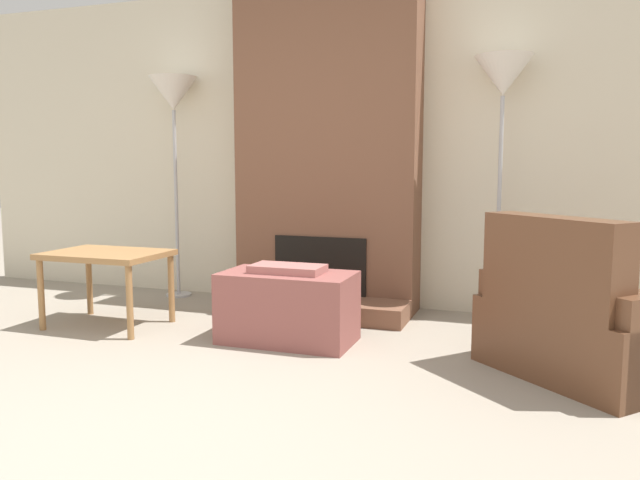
# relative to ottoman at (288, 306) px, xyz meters

# --- Properties ---
(ground_plane) EXTENTS (24.00, 24.00, 0.00)m
(ground_plane) POSITION_rel_ottoman_xyz_m (-0.08, -1.67, -0.24)
(ground_plane) COLOR gray
(wall_back) EXTENTS (7.12, 0.06, 2.60)m
(wall_back) POSITION_rel_ottoman_xyz_m (-0.08, 1.25, 1.06)
(wall_back) COLOR beige
(wall_back) RESTS_ON ground_plane
(fireplace) EXTENTS (1.46, 0.74, 2.60)m
(fireplace) POSITION_rel_ottoman_xyz_m (-0.08, 1.03, 0.99)
(fireplace) COLOR brown
(fireplace) RESTS_ON ground_plane
(ottoman) EXTENTS (0.85, 0.47, 0.51)m
(ottoman) POSITION_rel_ottoman_xyz_m (0.00, 0.00, 0.00)
(ottoman) COLOR #8C4C47
(ottoman) RESTS_ON ground_plane
(armchair) EXTENTS (1.30, 1.29, 0.88)m
(armchair) POSITION_rel_ottoman_xyz_m (1.76, -0.07, 0.03)
(armchair) COLOR brown
(armchair) RESTS_ON ground_plane
(side_table) EXTENTS (0.81, 0.57, 0.54)m
(side_table) POSITION_rel_ottoman_xyz_m (-1.37, -0.05, 0.23)
(side_table) COLOR #9E7042
(side_table) RESTS_ON ground_plane
(floor_lamp_left) EXTENTS (0.41, 0.41, 1.89)m
(floor_lamp_left) POSITION_rel_ottoman_xyz_m (-1.46, 1.02, 1.46)
(floor_lamp_left) COLOR #ADADB2
(floor_lamp_left) RESTS_ON ground_plane
(floor_lamp_right) EXTENTS (0.41, 0.41, 1.91)m
(floor_lamp_right) POSITION_rel_ottoman_xyz_m (1.24, 1.02, 1.48)
(floor_lamp_right) COLOR #ADADB2
(floor_lamp_right) RESTS_ON ground_plane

